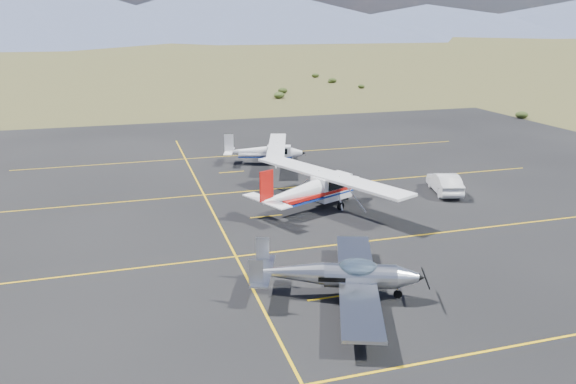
{
  "coord_description": "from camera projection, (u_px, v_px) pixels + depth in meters",
  "views": [
    {
      "loc": [
        -10.95,
        -23.97,
        11.48
      ],
      "look_at": [
        -1.74,
        7.03,
        1.6
      ],
      "focal_mm": 35.0,
      "sensor_mm": 36.0,
      "label": 1
    }
  ],
  "objects": [
    {
      "name": "aircraft_plain",
      "position": [
        265.0,
        151.0,
        46.71
      ],
      "size": [
        6.62,
        9.7,
        2.48
      ],
      "rotation": [
        0.0,
        0.0,
        -0.3
      ],
      "color": "white",
      "rests_on": "apron"
    },
    {
      "name": "apron",
      "position": [
        315.0,
        214.0,
        34.73
      ],
      "size": [
        72.0,
        72.0,
        0.02
      ],
      "primitive_type": "cube",
      "color": "black",
      "rests_on": "ground"
    },
    {
      "name": "aircraft_low_wing",
      "position": [
        340.0,
        275.0,
        24.08
      ],
      "size": [
        7.3,
        9.82,
        2.16
      ],
      "rotation": [
        0.0,
        0.0,
        -0.36
      ],
      "color": "silver",
      "rests_on": "apron"
    },
    {
      "name": "sedan",
      "position": [
        445.0,
        183.0,
        38.91
      ],
      "size": [
        2.6,
        4.55,
        1.42
      ],
      "primitive_type": "imported",
      "rotation": [
        0.0,
        0.0,
        2.87
      ],
      "color": "silver",
      "rests_on": "apron"
    },
    {
      "name": "ground",
      "position": [
        361.0,
        258.0,
        28.31
      ],
      "size": [
        1600.0,
        1600.0,
        0.0
      ],
      "primitive_type": "plane",
      "color": "#383D1C",
      "rests_on": "ground"
    },
    {
      "name": "aircraft_cessna",
      "position": [
        315.0,
        188.0,
        35.3
      ],
      "size": [
        9.19,
        12.17,
        3.19
      ],
      "rotation": [
        0.0,
        0.0,
        0.42
      ],
      "color": "white",
      "rests_on": "apron"
    }
  ]
}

